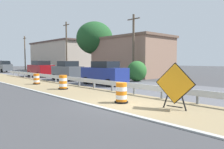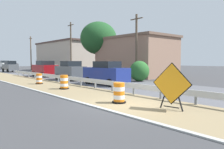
{
  "view_description": "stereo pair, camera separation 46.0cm",
  "coord_description": "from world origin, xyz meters",
  "px_view_note": "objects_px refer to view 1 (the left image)",
  "views": [
    {
      "loc": [
        -7.36,
        -7.33,
        2.11
      ],
      "look_at": [
        2.31,
        3.39,
        1.2
      ],
      "focal_mm": 34.9,
      "sensor_mm": 36.0,
      "label": 1
    },
    {
      "loc": [
        -7.02,
        -7.63,
        2.11
      ],
      "look_at": [
        2.31,
        3.39,
        1.2
      ],
      "focal_mm": 34.9,
      "sensor_mm": 36.0,
      "label": 2
    }
  ],
  "objects_px": {
    "utility_pole_mid": "(66,47)",
    "car_trailing_far_lane": "(104,73)",
    "traffic_barrel_close": "(63,83)",
    "utility_pole_far": "(25,52)",
    "car_trailing_near_lane": "(5,65)",
    "car_mid_far_lane": "(41,67)",
    "warning_sign_diamond": "(175,85)",
    "car_distant_b": "(41,69)",
    "traffic_barrel_nearest": "(121,94)",
    "car_lead_far_lane": "(4,67)",
    "traffic_barrel_mid": "(36,80)",
    "car_lead_near_lane": "(67,71)",
    "utility_pole_near": "(133,46)"
  },
  "relations": [
    {
      "from": "utility_pole_mid",
      "to": "car_mid_far_lane",
      "type": "bearing_deg",
      "value": 133.0
    },
    {
      "from": "traffic_barrel_nearest",
      "to": "car_lead_near_lane",
      "type": "bearing_deg",
      "value": 70.53
    },
    {
      "from": "traffic_barrel_close",
      "to": "car_distant_b",
      "type": "height_order",
      "value": "car_distant_b"
    },
    {
      "from": "warning_sign_diamond",
      "to": "car_lead_far_lane",
      "type": "xyz_separation_m",
      "value": [
        3.93,
        38.47,
        -0.06
      ]
    },
    {
      "from": "traffic_barrel_close",
      "to": "utility_pole_far",
      "type": "distance_m",
      "value": 36.89
    },
    {
      "from": "warning_sign_diamond",
      "to": "traffic_barrel_mid",
      "type": "distance_m",
      "value": 13.91
    },
    {
      "from": "utility_pole_mid",
      "to": "car_trailing_far_lane",
      "type": "bearing_deg",
      "value": -109.84
    },
    {
      "from": "utility_pole_mid",
      "to": "car_distant_b",
      "type": "bearing_deg",
      "value": -149.67
    },
    {
      "from": "car_lead_far_lane",
      "to": "car_distant_b",
      "type": "height_order",
      "value": "car_distant_b"
    },
    {
      "from": "car_trailing_near_lane",
      "to": "utility_pole_near",
      "type": "bearing_deg",
      "value": 3.59
    },
    {
      "from": "car_lead_near_lane",
      "to": "car_mid_far_lane",
      "type": "relative_size",
      "value": 0.9
    },
    {
      "from": "car_lead_far_lane",
      "to": "car_distant_b",
      "type": "relative_size",
      "value": 0.92
    },
    {
      "from": "car_mid_far_lane",
      "to": "car_trailing_near_lane",
      "type": "bearing_deg",
      "value": -178.16
    },
    {
      "from": "utility_pole_far",
      "to": "car_lead_far_lane",
      "type": "bearing_deg",
      "value": -135.6
    },
    {
      "from": "car_mid_far_lane",
      "to": "car_trailing_far_lane",
      "type": "xyz_separation_m",
      "value": [
        -3.11,
        -19.95,
        0.01
      ]
    },
    {
      "from": "warning_sign_diamond",
      "to": "traffic_barrel_nearest",
      "type": "distance_m",
      "value": 2.74
    },
    {
      "from": "traffic_barrel_close",
      "to": "car_distant_b",
      "type": "relative_size",
      "value": 0.22
    },
    {
      "from": "traffic_barrel_mid",
      "to": "utility_pole_far",
      "type": "relative_size",
      "value": 0.12
    },
    {
      "from": "traffic_barrel_mid",
      "to": "car_trailing_far_lane",
      "type": "height_order",
      "value": "car_trailing_far_lane"
    },
    {
      "from": "warning_sign_diamond",
      "to": "traffic_barrel_close",
      "type": "height_order",
      "value": "warning_sign_diamond"
    },
    {
      "from": "warning_sign_diamond",
      "to": "utility_pole_mid",
      "type": "height_order",
      "value": "utility_pole_mid"
    },
    {
      "from": "car_lead_far_lane",
      "to": "car_trailing_far_lane",
      "type": "distance_m",
      "value": 28.86
    },
    {
      "from": "traffic_barrel_nearest",
      "to": "car_trailing_near_lane",
      "type": "distance_m",
      "value": 46.84
    },
    {
      "from": "car_distant_b",
      "to": "traffic_barrel_close",
      "type": "bearing_deg",
      "value": 164.75
    },
    {
      "from": "traffic_barrel_close",
      "to": "car_mid_far_lane",
      "type": "height_order",
      "value": "car_mid_far_lane"
    },
    {
      "from": "traffic_barrel_nearest",
      "to": "utility_pole_far",
      "type": "distance_m",
      "value": 43.39
    },
    {
      "from": "traffic_barrel_close",
      "to": "car_lead_far_lane",
      "type": "bearing_deg",
      "value": 81.91
    },
    {
      "from": "car_trailing_near_lane",
      "to": "car_mid_far_lane",
      "type": "relative_size",
      "value": 0.87
    },
    {
      "from": "car_trailing_far_lane",
      "to": "utility_pole_mid",
      "type": "relative_size",
      "value": 0.55
    },
    {
      "from": "car_lead_near_lane",
      "to": "car_distant_b",
      "type": "height_order",
      "value": "car_distant_b"
    },
    {
      "from": "utility_pole_far",
      "to": "car_mid_far_lane",
      "type": "bearing_deg",
      "value": -100.9
    },
    {
      "from": "car_lead_near_lane",
      "to": "car_trailing_far_lane",
      "type": "xyz_separation_m",
      "value": [
        0.13,
        -6.09,
        -0.01
      ]
    },
    {
      "from": "car_mid_far_lane",
      "to": "car_trailing_far_lane",
      "type": "bearing_deg",
      "value": -7.67
    },
    {
      "from": "traffic_barrel_nearest",
      "to": "car_lead_far_lane",
      "type": "relative_size",
      "value": 0.23
    },
    {
      "from": "traffic_barrel_close",
      "to": "utility_pole_near",
      "type": "bearing_deg",
      "value": 12.29
    },
    {
      "from": "car_trailing_near_lane",
      "to": "warning_sign_diamond",
      "type": "bearing_deg",
      "value": -8.98
    },
    {
      "from": "utility_pole_near",
      "to": "traffic_barrel_nearest",
      "type": "bearing_deg",
      "value": -140.1
    },
    {
      "from": "car_lead_near_lane",
      "to": "utility_pole_mid",
      "type": "bearing_deg",
      "value": -27.89
    },
    {
      "from": "car_lead_far_lane",
      "to": "utility_pole_mid",
      "type": "xyz_separation_m",
      "value": [
        6.2,
        -12.07,
        3.37
      ]
    },
    {
      "from": "car_lead_near_lane",
      "to": "car_distant_b",
      "type": "distance_m",
      "value": 7.17
    },
    {
      "from": "traffic_barrel_mid",
      "to": "car_mid_far_lane",
      "type": "xyz_separation_m",
      "value": [
        7.46,
        15.67,
        0.6
      ]
    },
    {
      "from": "traffic_barrel_nearest",
      "to": "car_mid_far_lane",
      "type": "bearing_deg",
      "value": 73.72
    },
    {
      "from": "traffic_barrel_close",
      "to": "utility_pole_mid",
      "type": "distance_m",
      "value": 20.44
    },
    {
      "from": "car_distant_b",
      "to": "utility_pole_far",
      "type": "distance_m",
      "value": 22.61
    },
    {
      "from": "car_lead_far_lane",
      "to": "car_mid_far_lane",
      "type": "relative_size",
      "value": 0.94
    },
    {
      "from": "car_trailing_near_lane",
      "to": "traffic_barrel_nearest",
      "type": "bearing_deg",
      "value": -10.27
    },
    {
      "from": "traffic_barrel_close",
      "to": "car_trailing_near_lane",
      "type": "xyz_separation_m",
      "value": [
        7.19,
        39.57,
        0.58
      ]
    },
    {
      "from": "traffic_barrel_close",
      "to": "car_mid_far_lane",
      "type": "bearing_deg",
      "value": 69.98
    },
    {
      "from": "warning_sign_diamond",
      "to": "car_distant_b",
      "type": "bearing_deg",
      "value": -107.99
    },
    {
      "from": "car_distant_b",
      "to": "traffic_barrel_nearest",
      "type": "bearing_deg",
      "value": 169.03
    }
  ]
}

